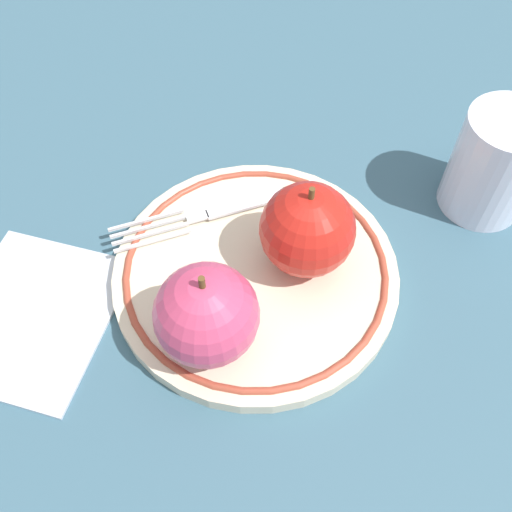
{
  "coord_description": "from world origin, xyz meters",
  "views": [
    {
      "loc": [
        -0.04,
        -0.26,
        0.41
      ],
      "look_at": [
        -0.01,
        -0.0,
        0.04
      ],
      "focal_mm": 40.0,
      "sensor_mm": 36.0,
      "label": 1
    }
  ],
  "objects_px": {
    "plate": "(256,275)",
    "apple_red_whole": "(307,230)",
    "fork": "(224,210)",
    "napkin_folded": "(32,315)",
    "apple_second_whole": "(207,315)",
    "drinking_glass": "(495,164)"
  },
  "relations": [
    {
      "from": "drinking_glass",
      "to": "plate",
      "type": "bearing_deg",
      "value": -162.79
    },
    {
      "from": "plate",
      "to": "apple_second_whole",
      "type": "bearing_deg",
      "value": -124.75
    },
    {
      "from": "fork",
      "to": "drinking_glass",
      "type": "relative_size",
      "value": 1.96
    },
    {
      "from": "apple_second_whole",
      "to": "napkin_folded",
      "type": "height_order",
      "value": "apple_second_whole"
    },
    {
      "from": "plate",
      "to": "apple_red_whole",
      "type": "bearing_deg",
      "value": 11.33
    },
    {
      "from": "plate",
      "to": "fork",
      "type": "distance_m",
      "value": 0.07
    },
    {
      "from": "apple_red_whole",
      "to": "fork",
      "type": "xyz_separation_m",
      "value": [
        -0.06,
        0.06,
        -0.04
      ]
    },
    {
      "from": "plate",
      "to": "apple_second_whole",
      "type": "relative_size",
      "value": 2.78
    },
    {
      "from": "apple_red_whole",
      "to": "drinking_glass",
      "type": "relative_size",
      "value": 0.88
    },
    {
      "from": "apple_second_whole",
      "to": "fork",
      "type": "distance_m",
      "value": 0.13
    },
    {
      "from": "fork",
      "to": "drinking_glass",
      "type": "height_order",
      "value": "drinking_glass"
    },
    {
      "from": "drinking_glass",
      "to": "napkin_folded",
      "type": "distance_m",
      "value": 0.41
    },
    {
      "from": "plate",
      "to": "apple_red_whole",
      "type": "height_order",
      "value": "apple_red_whole"
    },
    {
      "from": "fork",
      "to": "napkin_folded",
      "type": "distance_m",
      "value": 0.18
    },
    {
      "from": "fork",
      "to": "plate",
      "type": "bearing_deg",
      "value": 94.64
    },
    {
      "from": "fork",
      "to": "apple_red_whole",
      "type": "bearing_deg",
      "value": 124.17
    },
    {
      "from": "napkin_folded",
      "to": "drinking_glass",
      "type": "bearing_deg",
      "value": 11.6
    },
    {
      "from": "apple_second_whole",
      "to": "napkin_folded",
      "type": "distance_m",
      "value": 0.16
    },
    {
      "from": "plate",
      "to": "apple_second_whole",
      "type": "xyz_separation_m",
      "value": [
        -0.04,
        -0.06,
        0.05
      ]
    },
    {
      "from": "apple_red_whole",
      "to": "drinking_glass",
      "type": "height_order",
      "value": "apple_red_whole"
    },
    {
      "from": "apple_second_whole",
      "to": "fork",
      "type": "xyz_separation_m",
      "value": [
        0.02,
        0.12,
        -0.04
      ]
    },
    {
      "from": "apple_second_whole",
      "to": "fork",
      "type": "bearing_deg",
      "value": 80.98
    }
  ]
}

